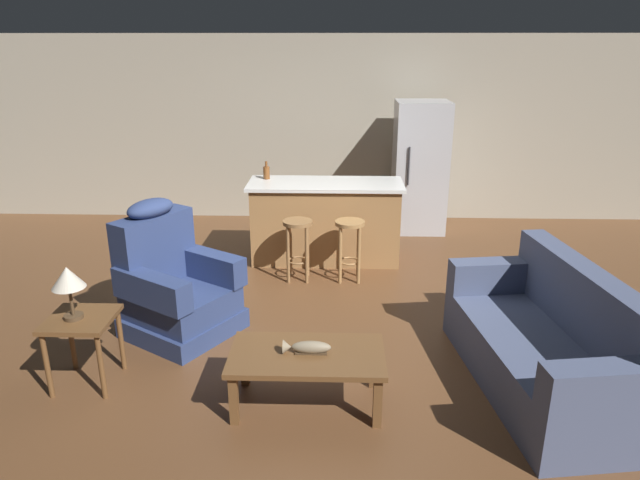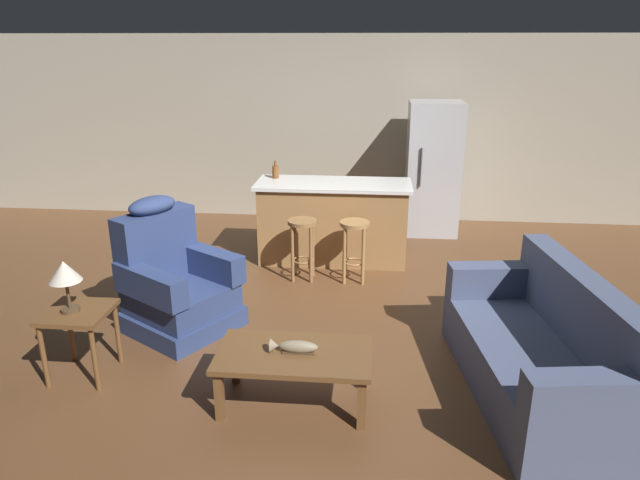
# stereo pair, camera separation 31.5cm
# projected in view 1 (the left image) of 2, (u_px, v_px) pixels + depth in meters

# --- Properties ---
(ground_plane) EXTENTS (12.00, 12.00, 0.00)m
(ground_plane) POSITION_uv_depth(u_px,v_px,m) (322.00, 308.00, 5.65)
(ground_plane) COLOR brown
(back_wall) EXTENTS (12.00, 0.05, 2.60)m
(back_wall) POSITION_uv_depth(u_px,v_px,m) (328.00, 129.00, 8.16)
(back_wall) COLOR #A89E89
(back_wall) RESTS_ON ground_plane
(coffee_table) EXTENTS (1.10, 0.60, 0.42)m
(coffee_table) POSITION_uv_depth(u_px,v_px,m) (307.00, 360.00, 4.04)
(coffee_table) COLOR brown
(coffee_table) RESTS_ON ground_plane
(fish_figurine) EXTENTS (0.34, 0.10, 0.10)m
(fish_figurine) POSITION_uv_depth(u_px,v_px,m) (307.00, 347.00, 4.01)
(fish_figurine) COLOR #4C3823
(fish_figurine) RESTS_ON coffee_table
(couch) EXTENTS (1.09, 2.00, 0.94)m
(couch) POSITION_uv_depth(u_px,v_px,m) (547.00, 346.00, 4.27)
(couch) COLOR #4C5675
(couch) RESTS_ON ground_plane
(recliner_near_lamp) EXTENTS (1.16, 1.16, 1.20)m
(recliner_near_lamp) POSITION_uv_depth(u_px,v_px,m) (174.00, 287.00, 5.09)
(recliner_near_lamp) COLOR navy
(recliner_near_lamp) RESTS_ON ground_plane
(end_table) EXTENTS (0.48, 0.48, 0.56)m
(end_table) POSITION_uv_depth(u_px,v_px,m) (82.00, 329.00, 4.27)
(end_table) COLOR brown
(end_table) RESTS_ON ground_plane
(table_lamp) EXTENTS (0.24, 0.24, 0.41)m
(table_lamp) POSITION_uv_depth(u_px,v_px,m) (68.00, 280.00, 4.12)
(table_lamp) COLOR #4C3823
(table_lamp) RESTS_ON end_table
(kitchen_island) EXTENTS (1.80, 0.70, 0.95)m
(kitchen_island) POSITION_uv_depth(u_px,v_px,m) (325.00, 221.00, 6.76)
(kitchen_island) COLOR #9E7042
(kitchen_island) RESTS_ON ground_plane
(bar_stool_left) EXTENTS (0.32, 0.32, 0.68)m
(bar_stool_left) POSITION_uv_depth(u_px,v_px,m) (298.00, 239.00, 6.18)
(bar_stool_left) COLOR olive
(bar_stool_left) RESTS_ON ground_plane
(bar_stool_right) EXTENTS (0.32, 0.32, 0.68)m
(bar_stool_right) POSITION_uv_depth(u_px,v_px,m) (350.00, 239.00, 6.16)
(bar_stool_right) COLOR #A87A47
(bar_stool_right) RESTS_ON ground_plane
(refrigerator) EXTENTS (0.70, 0.69, 1.76)m
(refrigerator) POSITION_uv_depth(u_px,v_px,m) (420.00, 167.00, 7.72)
(refrigerator) COLOR #B7B7BC
(refrigerator) RESTS_ON ground_plane
(bottle_tall_green) EXTENTS (0.08, 0.08, 0.21)m
(bottle_tall_green) POSITION_uv_depth(u_px,v_px,m) (266.00, 172.00, 6.74)
(bottle_tall_green) COLOR brown
(bottle_tall_green) RESTS_ON kitchen_island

